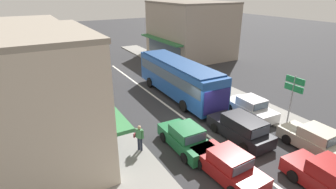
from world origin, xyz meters
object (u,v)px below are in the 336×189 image
(parked_sedan_kerb_second, at_px, (250,108))
(pedestrian_browsing_midblock, at_px, (107,110))
(sedan_queue_far_back, at_px, (228,165))
(pedestrian_with_handbag_near, at_px, (139,136))
(parked_sedan_kerb_front, at_px, (316,141))
(traffic_light_downstreet, at_px, (79,48))
(wagon_queue_gap_filler, at_px, (335,182))
(sedan_behind_bus_mid, at_px, (186,138))
(wagon_adjacent_lane_lead, at_px, (241,128))
(directional_road_sign, at_px, (294,89))
(city_bus, at_px, (178,76))

(parked_sedan_kerb_second, distance_m, pedestrian_browsing_midblock, 10.62)
(sedan_queue_far_back, height_order, pedestrian_with_handbag_near, pedestrian_with_handbag_near)
(parked_sedan_kerb_front, xyz_separation_m, traffic_light_downstreet, (-8.44, 23.20, 2.19))
(wagon_queue_gap_filler, relative_size, sedan_behind_bus_mid, 1.08)
(pedestrian_browsing_midblock, bearing_deg, wagon_adjacent_lane_lead, -42.46)
(wagon_queue_gap_filler, height_order, sedan_behind_bus_mid, wagon_queue_gap_filler)
(sedan_behind_bus_mid, bearing_deg, wagon_adjacent_lane_lead, -12.86)
(parked_sedan_kerb_second, height_order, directional_road_sign, directional_road_sign)
(wagon_queue_gap_filler, relative_size, parked_sedan_kerb_front, 1.08)
(parked_sedan_kerb_front, xyz_separation_m, pedestrian_browsing_midblock, (-9.71, 9.40, 0.40))
(directional_road_sign, distance_m, pedestrian_browsing_midblock, 12.97)
(wagon_queue_gap_filler, relative_size, sedan_queue_far_back, 1.07)
(wagon_adjacent_lane_lead, bearing_deg, city_bus, 87.72)
(parked_sedan_kerb_front, relative_size, directional_road_sign, 1.17)
(wagon_adjacent_lane_lead, distance_m, sedan_behind_bus_mid, 3.72)
(wagon_queue_gap_filler, xyz_separation_m, sedan_behind_bus_mid, (-3.82, 6.68, -0.08))
(pedestrian_browsing_midblock, bearing_deg, sedan_queue_far_back, -67.53)
(city_bus, height_order, sedan_queue_far_back, city_bus)
(parked_sedan_kerb_second, bearing_deg, pedestrian_with_handbag_near, -178.18)
(sedan_queue_far_back, bearing_deg, parked_sedan_kerb_second, 35.91)
(traffic_light_downstreet, relative_size, directional_road_sign, 1.17)
(wagon_queue_gap_filler, distance_m, traffic_light_downstreet, 26.55)
(city_bus, distance_m, pedestrian_browsing_midblock, 7.39)
(parked_sedan_kerb_front, distance_m, pedestrian_with_handbag_near, 10.44)
(parked_sedan_kerb_second, relative_size, pedestrian_browsing_midblock, 2.61)
(sedan_queue_far_back, xyz_separation_m, parked_sedan_kerb_front, (6.14, -0.78, 0.00))
(pedestrian_with_handbag_near, bearing_deg, city_bus, 43.88)
(sedan_behind_bus_mid, relative_size, parked_sedan_kerb_second, 0.99)
(directional_road_sign, xyz_separation_m, pedestrian_with_handbag_near, (-10.61, 2.01, -1.64))
(wagon_queue_gap_filler, relative_size, pedestrian_browsing_midblock, 2.81)
(traffic_light_downstreet, xyz_separation_m, directional_road_sign, (9.88, -20.21, -0.15))
(sedan_behind_bus_mid, relative_size, pedestrian_with_handbag_near, 2.59)
(wagon_adjacent_lane_lead, xyz_separation_m, parked_sedan_kerb_front, (2.94, -3.20, -0.08))
(parked_sedan_kerb_front, bearing_deg, pedestrian_browsing_midblock, 135.93)
(wagon_adjacent_lane_lead, distance_m, directional_road_sign, 4.80)
(sedan_behind_bus_mid, xyz_separation_m, traffic_light_downstreet, (-1.88, 19.17, 2.19))
(sedan_queue_far_back, bearing_deg, wagon_adjacent_lane_lead, 37.01)
(pedestrian_with_handbag_near, bearing_deg, traffic_light_downstreet, 87.72)
(wagon_adjacent_lane_lead, distance_m, parked_sedan_kerb_front, 4.35)
(parked_sedan_kerb_second, height_order, pedestrian_with_handbag_near, pedestrian_with_handbag_near)
(sedan_queue_far_back, height_order, sedan_behind_bus_mid, same)
(sedan_behind_bus_mid, bearing_deg, parked_sedan_kerb_second, 10.73)
(sedan_behind_bus_mid, bearing_deg, city_bus, 61.49)
(directional_road_sign, bearing_deg, city_bus, 116.04)
(parked_sedan_kerb_front, height_order, traffic_light_downstreet, traffic_light_downstreet)
(city_bus, xyz_separation_m, pedestrian_with_handbag_near, (-6.55, -6.30, -0.81))
(wagon_adjacent_lane_lead, height_order, pedestrian_browsing_midblock, pedestrian_browsing_midblock)
(sedan_queue_far_back, relative_size, pedestrian_with_handbag_near, 2.62)
(parked_sedan_kerb_front, height_order, directional_road_sign, directional_road_sign)
(wagon_queue_gap_filler, height_order, pedestrian_with_handbag_near, pedestrian_with_handbag_near)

